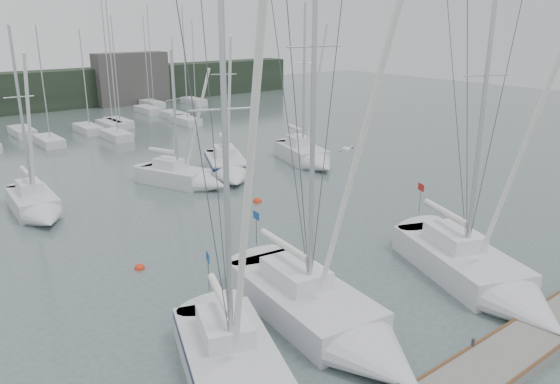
{
  "coord_description": "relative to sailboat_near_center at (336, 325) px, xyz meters",
  "views": [
    {
      "loc": [
        -13.56,
        -12.8,
        11.29
      ],
      "look_at": [
        0.58,
        5.0,
        4.09
      ],
      "focal_mm": 35.0,
      "sensor_mm": 36.0,
      "label": 1
    }
  ],
  "objects": [
    {
      "name": "sailboat_mid_b",
      "position": [
        -4.81,
        20.6,
        -0.03
      ],
      "size": [
        2.76,
        7.07,
        11.73
      ],
      "rotation": [
        0.0,
        0.0,
        -0.06
      ],
      "color": "#BCBCC1",
      "rests_on": "ground"
    },
    {
      "name": "far_building_right",
      "position": [
        18.97,
        60.28,
        2.93
      ],
      "size": [
        10.0,
        3.0,
        7.0
      ],
      "primitive_type": "cube",
      "color": "#44413E",
      "rests_on": "ground"
    },
    {
      "name": "buoy_b",
      "position": [
        7.11,
        14.63,
        -0.57
      ],
      "size": [
        0.59,
        0.59,
        0.59
      ],
      "primitive_type": "sphere",
      "color": "red",
      "rests_on": "ground"
    },
    {
      "name": "sailboat_mid_e",
      "position": [
        15.99,
        19.7,
        0.03
      ],
      "size": [
        4.65,
        8.29,
        13.38
      ],
      "rotation": [
        0.0,
        0.0,
        -0.27
      ],
      "color": "#BCBCC1",
      "rests_on": "ground"
    },
    {
      "name": "sailboat_mid_c",
      "position": [
        5.36,
        20.44,
        -0.03
      ],
      "size": [
        4.81,
        7.31,
        10.08
      ],
      "rotation": [
        0.0,
        0.0,
        0.4
      ],
      "color": "#BCBCC1",
      "rests_on": "ground"
    },
    {
      "name": "sailboat_near_right",
      "position": [
        7.56,
        -1.53,
        0.01
      ],
      "size": [
        6.47,
        10.35,
        15.45
      ],
      "rotation": [
        0.0,
        0.0,
        -0.37
      ],
      "color": "#BCBCC1",
      "rests_on": "ground"
    },
    {
      "name": "ground",
      "position": [
        0.97,
        0.28,
        -0.57
      ],
      "size": [
        160.0,
        160.0,
        0.0
      ],
      "primitive_type": "plane",
      "color": "#4B5C59",
      "rests_on": "ground"
    },
    {
      "name": "seagull",
      "position": [
        3.89,
        3.64,
        5.4
      ],
      "size": [
        0.9,
        0.42,
        0.18
      ],
      "rotation": [
        0.0,
        0.0,
        0.17
      ],
      "color": "white",
      "rests_on": "ground"
    },
    {
      "name": "sailboat_mid_d",
      "position": [
        8.86,
        20.65,
        0.04
      ],
      "size": [
        5.63,
        8.15,
        12.56
      ],
      "rotation": [
        0.0,
        0.0,
        -0.42
      ],
      "color": "#BCBCC1",
      "rests_on": "ground"
    },
    {
      "name": "buoy_a",
      "position": [
        -3.15,
        10.09,
        -0.57
      ],
      "size": [
        0.49,
        0.49,
        0.49
      ],
      "primitive_type": "sphere",
      "color": "red",
      "rests_on": "ground"
    },
    {
      "name": "sailboat_near_center",
      "position": [
        0.0,
        0.0,
        0.0
      ],
      "size": [
        4.36,
        10.65,
        17.72
      ],
      "rotation": [
        0.0,
        0.0,
        -0.12
      ],
      "color": "#BCBCC1",
      "rests_on": "ground"
    }
  ]
}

